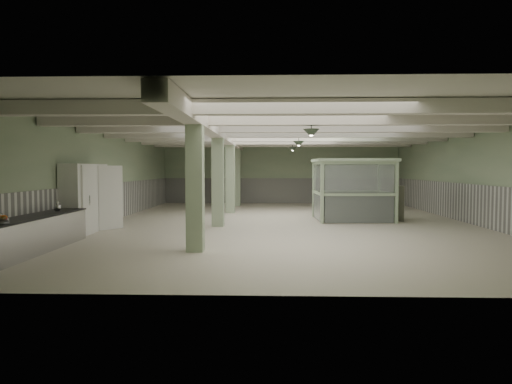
{
  "coord_description": "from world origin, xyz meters",
  "views": [
    {
      "loc": [
        -0.6,
        -17.42,
        2.1
      ],
      "look_at": [
        -1.09,
        -2.08,
        1.3
      ],
      "focal_mm": 32.0,
      "sensor_mm": 36.0,
      "label": 1
    }
  ],
  "objects_px": {
    "prep_counter": "(31,234)",
    "guard_booth": "(353,178)",
    "filing_cabinet": "(398,203)",
    "walkin_cooler": "(86,198)"
  },
  "relations": [
    {
      "from": "walkin_cooler",
      "to": "prep_counter",
      "type": "bearing_deg",
      "value": -88.66
    },
    {
      "from": "filing_cabinet",
      "to": "guard_booth",
      "type": "bearing_deg",
      "value": -171.24
    },
    {
      "from": "prep_counter",
      "to": "guard_booth",
      "type": "distance_m",
      "value": 11.97
    },
    {
      "from": "prep_counter",
      "to": "filing_cabinet",
      "type": "height_order",
      "value": "filing_cabinet"
    },
    {
      "from": "prep_counter",
      "to": "filing_cabinet",
      "type": "xyz_separation_m",
      "value": [
        11.05,
        7.28,
        0.24
      ]
    },
    {
      "from": "prep_counter",
      "to": "walkin_cooler",
      "type": "height_order",
      "value": "walkin_cooler"
    },
    {
      "from": "prep_counter",
      "to": "guard_booth",
      "type": "height_order",
      "value": "guard_booth"
    },
    {
      "from": "prep_counter",
      "to": "walkin_cooler",
      "type": "distance_m",
      "value": 3.64
    },
    {
      "from": "prep_counter",
      "to": "walkin_cooler",
      "type": "xyz_separation_m",
      "value": [
        -0.08,
        3.58,
        0.68
      ]
    },
    {
      "from": "prep_counter",
      "to": "guard_booth",
      "type": "xyz_separation_m",
      "value": [
        9.27,
        7.47,
        1.23
      ]
    }
  ]
}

